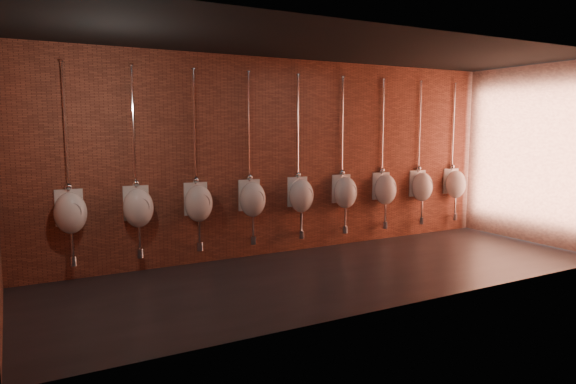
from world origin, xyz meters
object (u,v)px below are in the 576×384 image
at_px(urinal_5, 345,192).
at_px(urinal_7, 422,186).
at_px(urinal_0, 70,212).
at_px(urinal_4, 301,195).
at_px(urinal_3, 252,199).
at_px(urinal_6, 385,189).
at_px(urinal_1, 138,207).
at_px(urinal_2, 198,203).
at_px(urinal_8, 455,184).

height_order(urinal_5, urinal_7, same).
distance_m(urinal_0, urinal_5, 4.46).
relative_size(urinal_4, urinal_7, 1.00).
relative_size(urinal_3, urinal_5, 1.00).
height_order(urinal_5, urinal_6, same).
bearing_deg(urinal_6, urinal_5, 180.00).
height_order(urinal_0, urinal_1, same).
relative_size(urinal_1, urinal_4, 1.00).
distance_m(urinal_2, urinal_4, 1.78).
height_order(urinal_4, urinal_7, same).
bearing_deg(urinal_2, urinal_4, 0.00).
height_order(urinal_3, urinal_7, same).
relative_size(urinal_0, urinal_2, 1.00).
relative_size(urinal_5, urinal_7, 1.00).
height_order(urinal_1, urinal_3, same).
relative_size(urinal_4, urinal_8, 1.00).
relative_size(urinal_1, urinal_6, 1.00).
xyz_separation_m(urinal_4, urinal_5, (0.89, 0.00, 0.00)).
bearing_deg(urinal_1, urinal_7, 0.00).
xyz_separation_m(urinal_2, urinal_5, (2.68, 0.00, 0.00)).
bearing_deg(urinal_7, urinal_4, 180.00).
relative_size(urinal_4, urinal_5, 1.00).
bearing_deg(urinal_1, urinal_2, 0.00).
height_order(urinal_2, urinal_6, same).
distance_m(urinal_3, urinal_4, 0.89).
height_order(urinal_5, urinal_8, same).
bearing_deg(urinal_3, urinal_8, 0.00).
relative_size(urinal_2, urinal_8, 1.00).
distance_m(urinal_5, urinal_7, 1.78).
xyz_separation_m(urinal_1, urinal_6, (4.46, 0.00, 0.00)).
distance_m(urinal_1, urinal_2, 0.89).
bearing_deg(urinal_5, urinal_1, 180.00).
bearing_deg(urinal_0, urinal_5, 0.00).
xyz_separation_m(urinal_3, urinal_4, (0.89, 0.00, 0.00)).
bearing_deg(urinal_3, urinal_7, 0.00).
distance_m(urinal_1, urinal_3, 1.78).
distance_m(urinal_6, urinal_7, 0.89).
xyz_separation_m(urinal_2, urinal_6, (3.57, 0.00, 0.00)).
relative_size(urinal_2, urinal_7, 1.00).
bearing_deg(urinal_5, urinal_8, 0.00).
height_order(urinal_6, urinal_8, same).
relative_size(urinal_0, urinal_1, 1.00).
bearing_deg(urinal_4, urinal_6, 0.00).
relative_size(urinal_2, urinal_3, 1.00).
bearing_deg(urinal_8, urinal_6, 180.00).
bearing_deg(urinal_8, urinal_3, 180.00).
xyz_separation_m(urinal_3, urinal_7, (3.57, 0.00, 0.00)).
xyz_separation_m(urinal_4, urinal_7, (2.68, 0.00, 0.00)).
relative_size(urinal_1, urinal_5, 1.00).
bearing_deg(urinal_7, urinal_2, 180.00).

